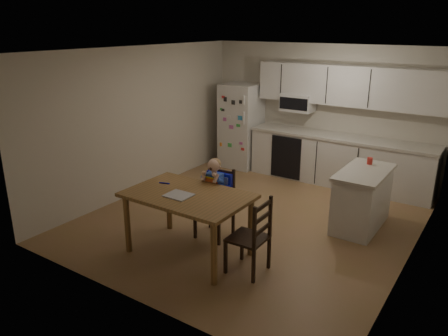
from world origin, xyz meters
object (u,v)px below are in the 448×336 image
kitchen_island (362,199)px  dining_table (188,202)px  chair_side (255,232)px  refrigerator (241,126)px  red_cup (370,161)px  chair_booster (216,189)px

kitchen_island → dining_table: kitchen_island is taller
kitchen_island → dining_table: 2.59m
kitchen_island → chair_side: size_ratio=1.23×
refrigerator → kitchen_island: (2.99, -1.49, -0.42)m
red_cup → kitchen_island: bearing=-83.7°
dining_table → chair_side: chair_side is taller
refrigerator → chair_booster: size_ratio=1.50×
refrigerator → red_cup: refrigerator is taller
refrigerator → dining_table: (1.39, -3.52, -0.14)m
kitchen_island → red_cup: red_cup is taller
kitchen_island → refrigerator: bearing=153.4°
kitchen_island → dining_table: (-1.59, -2.02, 0.28)m
dining_table → chair_booster: 0.62m
kitchen_island → red_cup: 0.59m
kitchen_island → chair_side: (-0.65, -1.97, 0.10)m
kitchen_island → dining_table: bearing=-128.3°
dining_table → red_cup: bearing=56.7°
refrigerator → chair_side: 4.19m
refrigerator → dining_table: size_ratio=1.10×
kitchen_island → chair_booster: chair_booster is taller
chair_booster → chair_side: 1.11m
chair_side → dining_table: bearing=-87.8°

